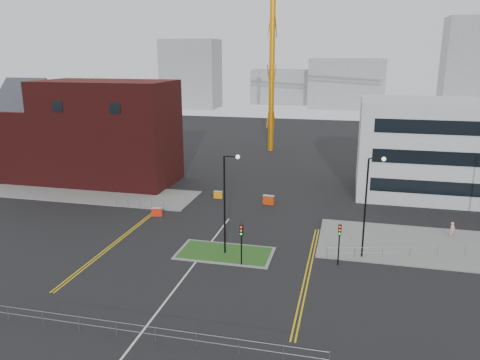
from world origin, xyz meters
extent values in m
plane|color=black|center=(0.00, 0.00, 0.00)|extent=(200.00, 200.00, 0.00)
cube|color=slate|center=(-20.00, 22.00, 0.06)|extent=(28.00, 8.00, 0.12)
cube|color=slate|center=(22.00, 14.00, 0.06)|extent=(24.00, 10.00, 0.12)
cube|color=slate|center=(2.00, 8.00, 0.04)|extent=(8.60, 4.60, 0.08)
cube|color=#23531B|center=(2.00, 8.00, 0.06)|extent=(8.00, 4.00, 0.12)
cube|color=#4A1312|center=(-20.00, 28.00, 7.00)|extent=(18.00, 10.00, 14.00)
cube|color=black|center=(-24.00, 22.98, 11.00)|extent=(1.40, 0.10, 1.40)
cube|color=black|center=(-16.00, 22.98, 11.00)|extent=(1.40, 0.10, 1.40)
cube|color=#4A1312|center=(-32.00, 28.00, 5.00)|extent=(6.00, 10.00, 10.00)
cube|color=#2D3038|center=(-32.00, 28.00, 10.00)|extent=(6.40, 8.49, 8.49)
cube|color=silver|center=(26.00, 32.00, 6.00)|extent=(25.00, 12.00, 12.00)
cube|color=black|center=(26.00, 25.98, 2.50)|extent=(22.00, 0.10, 1.60)
cube|color=black|center=(26.00, 25.98, 6.00)|extent=(22.00, 0.10, 1.60)
cube|color=black|center=(26.00, 25.98, 9.50)|extent=(22.00, 0.10, 1.60)
cylinder|color=orange|center=(-2.00, 55.00, 17.46)|extent=(1.00, 1.00, 34.92)
cylinder|color=black|center=(2.00, 8.00, 4.50)|extent=(0.16, 0.16, 9.00)
cylinder|color=black|center=(2.60, 8.00, 9.00)|extent=(1.20, 0.10, 0.10)
sphere|color=silver|center=(3.20, 8.00, 9.00)|extent=(0.36, 0.36, 0.36)
cylinder|color=black|center=(14.00, 10.00, 4.50)|extent=(0.16, 0.16, 9.00)
cylinder|color=black|center=(14.60, 10.00, 9.00)|extent=(1.20, 0.10, 0.10)
sphere|color=silver|center=(15.20, 10.00, 9.00)|extent=(0.36, 0.36, 0.36)
cylinder|color=black|center=(4.00, 6.00, 1.50)|extent=(0.12, 0.12, 3.00)
cube|color=black|center=(4.00, 6.00, 3.20)|extent=(0.28, 0.22, 0.90)
sphere|color=red|center=(4.00, 5.87, 3.50)|extent=(0.18, 0.18, 0.18)
sphere|color=orange|center=(4.00, 5.87, 3.20)|extent=(0.18, 0.18, 0.18)
sphere|color=#0CCC33|center=(4.00, 5.87, 2.90)|extent=(0.18, 0.18, 0.18)
cylinder|color=black|center=(12.00, 8.00, 1.50)|extent=(0.12, 0.12, 3.00)
cube|color=black|center=(12.00, 8.00, 3.20)|extent=(0.28, 0.22, 0.90)
sphere|color=red|center=(12.00, 7.87, 3.50)|extent=(0.18, 0.18, 0.18)
sphere|color=orange|center=(12.00, 7.87, 3.20)|extent=(0.18, 0.18, 0.18)
sphere|color=#0CCC33|center=(12.00, 7.87, 2.90)|extent=(0.18, 0.18, 0.18)
cylinder|color=gray|center=(0.00, -6.00, 1.05)|extent=(24.00, 0.04, 0.04)
cylinder|color=gray|center=(0.00, -6.00, 0.55)|extent=(24.00, 0.04, 0.04)
cylinder|color=gray|center=(12.00, -6.00, 0.55)|extent=(0.05, 0.05, 1.10)
cylinder|color=gray|center=(-11.00, 18.00, 1.05)|extent=(6.00, 0.04, 0.04)
cylinder|color=gray|center=(-11.00, 18.00, 0.55)|extent=(6.00, 0.04, 0.04)
cylinder|color=gray|center=(-14.00, 18.00, 0.55)|extent=(0.05, 0.05, 1.10)
cylinder|color=gray|center=(-8.00, 18.00, 0.55)|extent=(0.05, 0.05, 1.10)
cylinder|color=gray|center=(20.50, 11.50, 1.05)|extent=(19.01, 5.04, 0.04)
cylinder|color=gray|center=(20.50, 11.50, 0.55)|extent=(19.01, 5.04, 0.04)
cylinder|color=gray|center=(11.00, 9.00, 0.55)|extent=(0.05, 0.05, 1.10)
cube|color=silver|center=(0.00, 2.00, 0.01)|extent=(0.15, 30.00, 0.01)
cube|color=gold|center=(-9.00, 10.00, 0.01)|extent=(0.12, 24.00, 0.01)
cube|color=gold|center=(-8.70, 10.00, 0.01)|extent=(0.12, 24.00, 0.01)
cube|color=gold|center=(9.50, 6.00, 0.01)|extent=(0.12, 20.00, 0.01)
cube|color=gold|center=(9.80, 6.00, 0.01)|extent=(0.12, 20.00, 0.01)
cube|color=gray|center=(-40.00, 120.00, 11.00)|extent=(18.00, 12.00, 22.00)
cube|color=gray|center=(10.00, 130.00, 8.00)|extent=(24.00, 12.00, 16.00)
cube|color=gray|center=(45.00, 125.00, 14.00)|extent=(14.00, 12.00, 28.00)
cube|color=gray|center=(-8.00, 140.00, 6.00)|extent=(30.00, 12.00, 12.00)
imported|color=pink|center=(22.58, 16.58, 0.85)|extent=(0.73, 0.71, 1.69)
cube|color=red|center=(-8.00, 16.00, 0.47)|extent=(1.17, 0.63, 0.93)
cube|color=silver|center=(-8.00, 16.00, 0.88)|extent=(1.17, 0.63, 0.11)
cube|color=orange|center=(-3.24, 24.00, 0.45)|extent=(1.08, 0.37, 0.90)
cube|color=silver|center=(-3.24, 24.00, 0.85)|extent=(1.08, 0.37, 0.11)
cube|color=#C8380B|center=(3.33, 23.00, 0.56)|extent=(1.38, 0.60, 1.11)
cube|color=silver|center=(3.33, 23.00, 1.06)|extent=(1.38, 0.60, 0.13)
camera|label=1|loc=(12.39, -29.62, 17.44)|focal=35.00mm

